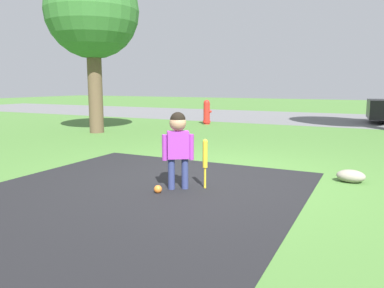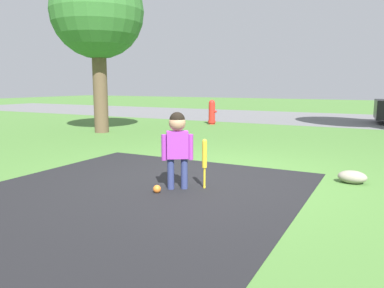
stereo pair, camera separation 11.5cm
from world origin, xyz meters
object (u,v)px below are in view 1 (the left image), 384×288
baseball_bat (205,157)px  fire_hydrant (207,112)px  sports_ball (158,189)px  child (178,140)px  tree_near_driveway (92,13)px

baseball_bat → fire_hydrant: 7.84m
baseball_bat → sports_ball: (-0.43, -0.45, -0.37)m
child → baseball_bat: 0.41m
child → tree_near_driveway: size_ratio=0.22×
baseball_bat → tree_near_driveway: bearing=142.7°
fire_hydrant → tree_near_driveway: bearing=-118.8°
child → fire_hydrant: (-2.87, 7.36, -0.24)m
tree_near_driveway → child: bearing=-40.3°
baseball_bat → sports_ball: baseball_bat is taller
sports_ball → tree_near_driveway: 7.00m
child → baseball_bat: size_ratio=1.53×
child → tree_near_driveway: 6.69m
sports_ball → fire_hydrant: size_ratio=0.12×
child → tree_near_driveway: tree_near_driveway is taller
baseball_bat → tree_near_driveway: 6.88m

